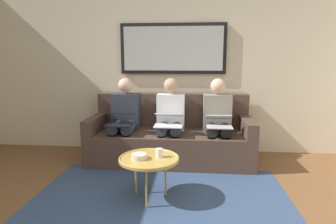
# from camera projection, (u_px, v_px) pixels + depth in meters

# --- Properties ---
(wall_rear) EXTENTS (6.00, 0.12, 2.60)m
(wall_rear) POSITION_uv_depth(u_px,v_px,m) (173.00, 66.00, 4.29)
(wall_rear) COLOR beige
(wall_rear) RESTS_ON ground_plane
(area_rug) EXTENTS (2.60, 1.80, 0.01)m
(area_rug) POSITION_uv_depth(u_px,v_px,m) (160.00, 201.00, 2.81)
(area_rug) COLOR #33476B
(area_rug) RESTS_ON ground_plane
(couch) EXTENTS (2.20, 0.90, 0.90)m
(couch) POSITION_uv_depth(u_px,v_px,m) (171.00, 137.00, 4.00)
(couch) COLOR #4C382D
(couch) RESTS_ON ground_plane
(framed_mirror) EXTENTS (1.55, 0.05, 0.73)m
(framed_mirror) POSITION_uv_depth(u_px,v_px,m) (173.00, 49.00, 4.16)
(framed_mirror) COLOR black
(coffee_table) EXTENTS (0.60, 0.60, 0.44)m
(coffee_table) POSITION_uv_depth(u_px,v_px,m) (149.00, 159.00, 2.80)
(coffee_table) COLOR tan
(coffee_table) RESTS_ON ground_plane
(cup) EXTENTS (0.07, 0.07, 0.09)m
(cup) POSITION_uv_depth(u_px,v_px,m) (159.00, 153.00, 2.80)
(cup) COLOR silver
(cup) RESTS_ON coffee_table
(bowl) EXTENTS (0.15, 0.15, 0.05)m
(bowl) POSITION_uv_depth(u_px,v_px,m) (139.00, 156.00, 2.76)
(bowl) COLOR beige
(bowl) RESTS_ON coffee_table
(person_left) EXTENTS (0.38, 0.58, 1.14)m
(person_left) POSITION_uv_depth(u_px,v_px,m) (217.00, 118.00, 3.82)
(person_left) COLOR gray
(person_left) RESTS_ON couch
(laptop_silver) EXTENTS (0.32, 0.34, 0.15)m
(laptop_silver) POSITION_uv_depth(u_px,v_px,m) (219.00, 121.00, 3.58)
(laptop_silver) COLOR silver
(person_middle) EXTENTS (0.38, 0.58, 1.14)m
(person_middle) POSITION_uv_depth(u_px,v_px,m) (170.00, 118.00, 3.88)
(person_middle) COLOR silver
(person_middle) RESTS_ON couch
(laptop_white) EXTENTS (0.36, 0.37, 0.16)m
(laptop_white) POSITION_uv_depth(u_px,v_px,m) (169.00, 120.00, 3.64)
(laptop_white) COLOR white
(person_right) EXTENTS (0.38, 0.58, 1.14)m
(person_right) POSITION_uv_depth(u_px,v_px,m) (124.00, 117.00, 3.93)
(person_right) COLOR #2D3342
(person_right) RESTS_ON couch
(laptop_black) EXTENTS (0.34, 0.37, 0.15)m
(laptop_black) POSITION_uv_depth(u_px,v_px,m) (120.00, 119.00, 3.69)
(laptop_black) COLOR black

